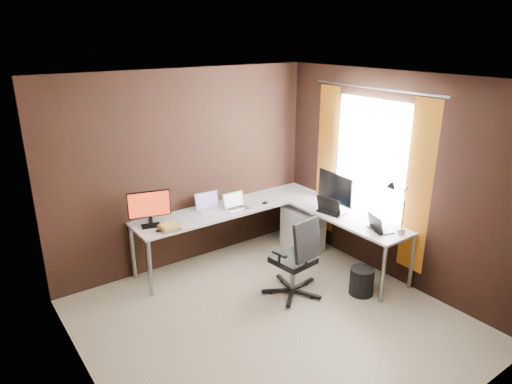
% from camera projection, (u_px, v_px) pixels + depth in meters
% --- Properties ---
extents(room, '(3.60, 3.60, 2.50)m').
position_uv_depth(room, '(296.00, 201.00, 4.63)').
color(room, '#B5AA8D').
rests_on(room, ground).
extents(desk, '(2.65, 2.25, 0.73)m').
position_uv_depth(desk, '(275.00, 215.00, 5.85)').
color(desk, white).
rests_on(desk, ground).
extents(drawer_pedestal, '(0.42, 0.50, 0.60)m').
position_uv_depth(drawer_pedestal, '(303.00, 228.00, 6.38)').
color(drawer_pedestal, white).
rests_on(drawer_pedestal, ground).
extents(monitor_left, '(0.49, 0.19, 0.43)m').
position_uv_depth(monitor_left, '(149.00, 207.00, 5.31)').
color(monitor_left, black).
rests_on(monitor_left, desk).
extents(monitor_right, '(0.16, 0.60, 0.49)m').
position_uv_depth(monitor_right, '(335.00, 190.00, 5.77)').
color(monitor_right, black).
rests_on(monitor_right, desk).
extents(laptop_white, '(0.34, 0.26, 0.22)m').
position_uv_depth(laptop_white, '(209.00, 206.00, 5.87)').
color(laptop_white, white).
rests_on(laptop_white, desk).
extents(laptop_silver, '(0.31, 0.22, 0.21)m').
position_uv_depth(laptop_silver, '(236.00, 205.00, 5.90)').
color(laptop_silver, silver).
rests_on(laptop_silver, desk).
extents(laptop_black_big, '(0.30, 0.38, 0.23)m').
position_uv_depth(laptop_black_big, '(331.00, 209.00, 5.76)').
color(laptop_black_big, black).
rests_on(laptop_black_big, desk).
extents(laptop_black_small, '(0.28, 0.34, 0.19)m').
position_uv_depth(laptop_black_small, '(379.00, 227.00, 5.26)').
color(laptop_black_small, black).
rests_on(laptop_black_small, desk).
extents(book_stack, '(0.25, 0.21, 0.07)m').
position_uv_depth(book_stack, '(170.00, 227.00, 5.27)').
color(book_stack, '#A67B59').
rests_on(book_stack, desk).
extents(mouse_left, '(0.11, 0.09, 0.04)m').
position_uv_depth(mouse_left, '(159.00, 230.00, 5.23)').
color(mouse_left, black).
rests_on(mouse_left, desk).
extents(mouse_corner, '(0.10, 0.08, 0.04)m').
position_uv_depth(mouse_corner, '(265.00, 203.00, 6.06)').
color(mouse_corner, black).
rests_on(mouse_corner, desk).
extents(desk_lamp, '(0.19, 0.23, 0.61)m').
position_uv_depth(desk_lamp, '(396.00, 202.00, 5.07)').
color(desk_lamp, slate).
rests_on(desk_lamp, desk).
extents(office_chair, '(0.55, 0.55, 0.97)m').
position_uv_depth(office_chair, '(295.00, 272.00, 5.25)').
color(office_chair, black).
rests_on(office_chair, ground).
extents(wastebasket, '(0.34, 0.34, 0.32)m').
position_uv_depth(wastebasket, '(362.00, 281.00, 5.30)').
color(wastebasket, black).
rests_on(wastebasket, ground).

